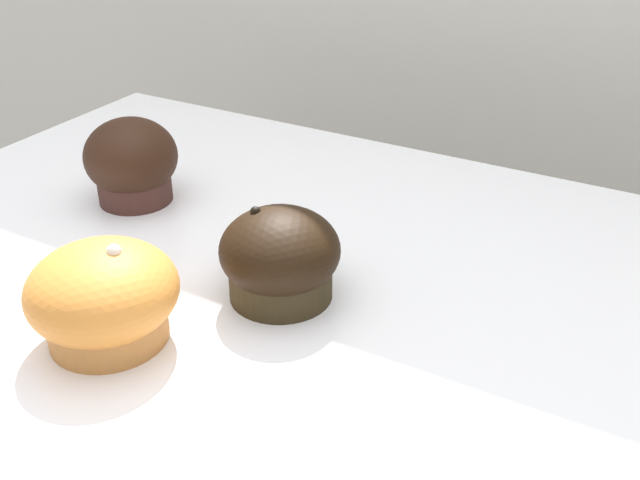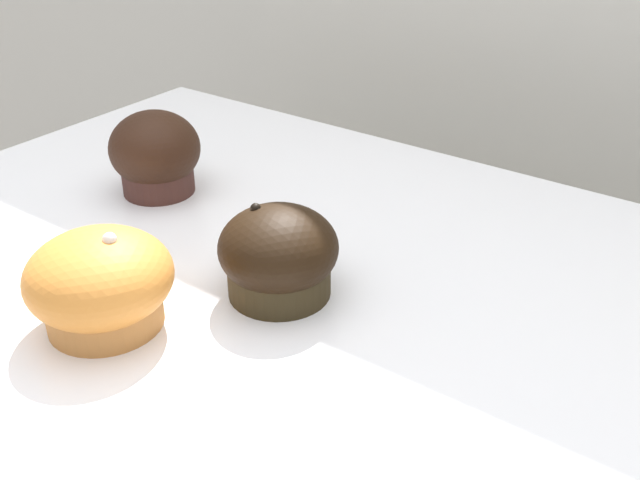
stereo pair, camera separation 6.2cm
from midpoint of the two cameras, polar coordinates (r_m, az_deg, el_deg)
name	(u,v)px [view 1 (the left image)]	position (r m, az deg, el deg)	size (l,w,h in m)	color
wall_back	(527,101)	(1.15, 14.01, 10.24)	(3.20, 0.10, 1.80)	beige
muffin_front_center	(104,297)	(0.59, -19.07, -4.23)	(0.11, 0.11, 0.08)	#C17A3B
muffin_back_left	(280,258)	(0.61, -5.96, -1.43)	(0.10, 0.10, 0.08)	#302614
muffin_front_left	(132,163)	(0.80, -16.33, 5.63)	(0.09, 0.09, 0.09)	#41251F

